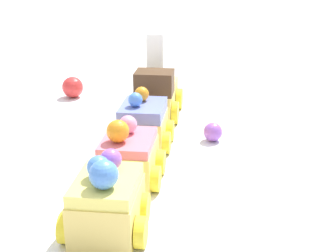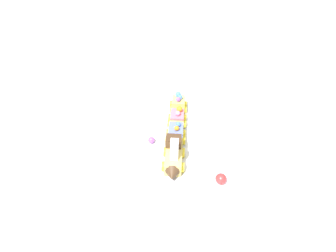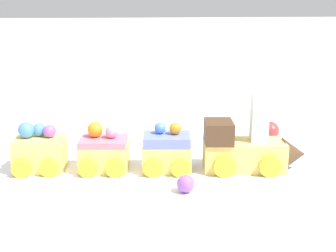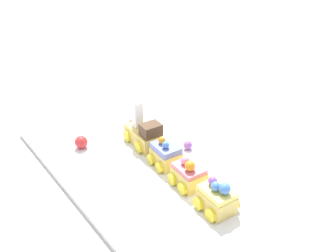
# 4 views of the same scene
# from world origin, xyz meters

# --- Properties ---
(ground_plane) EXTENTS (10.00, 10.00, 0.00)m
(ground_plane) POSITION_xyz_m (0.00, 0.00, 0.00)
(ground_plane) COLOR beige
(display_board) EXTENTS (0.71, 0.44, 0.01)m
(display_board) POSITION_xyz_m (0.00, 0.00, 0.01)
(display_board) COLOR white
(display_board) RESTS_ON ground_plane
(cake_train_locomotive) EXTENTS (0.14, 0.07, 0.10)m
(cake_train_locomotive) POSITION_xyz_m (0.12, -0.00, 0.04)
(cake_train_locomotive) COLOR #EACC66
(cake_train_locomotive) RESTS_ON display_board
(cake_car_blueberry) EXTENTS (0.07, 0.07, 0.06)m
(cake_car_blueberry) POSITION_xyz_m (0.01, 0.01, 0.04)
(cake_car_blueberry) COLOR #EACC66
(cake_car_blueberry) RESTS_ON display_board
(cake_car_strawberry) EXTENTS (0.07, 0.07, 0.06)m
(cake_car_strawberry) POSITION_xyz_m (-0.08, 0.02, 0.04)
(cake_car_strawberry) COLOR #EACC66
(cake_car_strawberry) RESTS_ON display_board
(cake_car_lemon) EXTENTS (0.07, 0.07, 0.07)m
(cake_car_lemon) POSITION_xyz_m (-0.16, 0.03, 0.04)
(cake_car_lemon) COLOR #EACC66
(cake_car_lemon) RESTS_ON display_board
(gumball_purple) EXTENTS (0.02, 0.02, 0.02)m
(gumball_purple) POSITION_xyz_m (0.02, -0.07, 0.02)
(gumball_purple) COLOR #9956C6
(gumball_purple) RESTS_ON display_board
(gumball_red) EXTENTS (0.03, 0.03, 0.03)m
(gumball_red) POSITION_xyz_m (0.19, 0.12, 0.03)
(gumball_red) COLOR red
(gumball_red) RESTS_ON display_board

